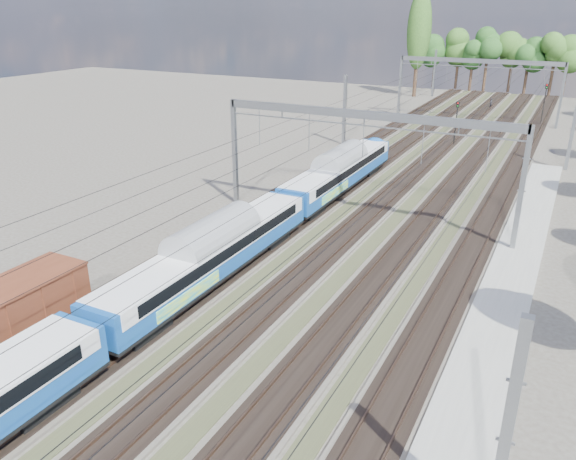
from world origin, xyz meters
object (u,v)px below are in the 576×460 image
at_px(emu_train, 209,249).
at_px(signal_far, 545,99).
at_px(worker, 491,103).
at_px(signal_near, 456,118).

relative_size(emu_train, signal_far, 10.67).
distance_m(emu_train, signal_far, 66.02).
distance_m(worker, signal_far, 14.18).
relative_size(signal_near, signal_far, 0.94).
height_order(worker, signal_far, signal_far).
bearing_deg(worker, signal_near, -164.13).
relative_size(worker, signal_near, 0.30).
bearing_deg(emu_train, signal_far, 77.92).
xyz_separation_m(emu_train, signal_near, (5.41, 44.68, 0.92)).
bearing_deg(signal_far, worker, 141.97).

